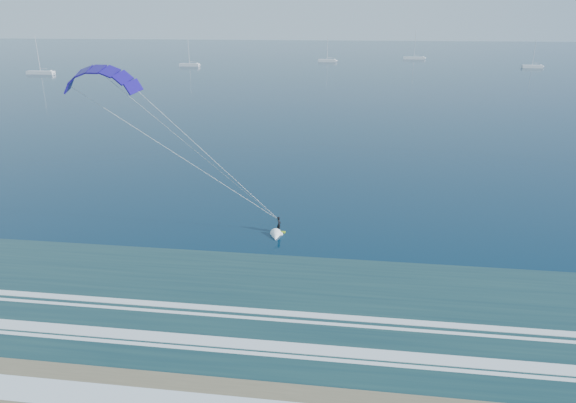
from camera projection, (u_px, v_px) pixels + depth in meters
The scene contains 6 objects.
kitesurfer_rig at pixel (194, 150), 46.51m from camera, with size 19.86×7.19×17.55m.
sailboat_0 at pixel (41, 72), 189.41m from camera, with size 10.25×2.40×13.73m.
sailboat_1 at pixel (189, 65), 218.99m from camera, with size 8.46×2.40×11.65m.
sailboat_2 at pixel (327, 60), 239.98m from camera, with size 8.32×2.40×11.27m.
sailboat_3 at pixel (414, 58), 254.78m from camera, with size 10.31×2.40×13.80m.
sailboat_4 at pixel (532, 66), 212.17m from camera, with size 8.08×2.40×11.12m.
Camera 1 is at (6.02, -22.35, 20.35)m, focal length 32.00 mm.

